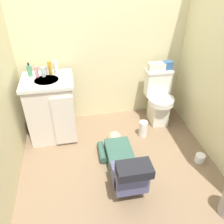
{
  "coord_description": "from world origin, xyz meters",
  "views": [
    {
      "loc": [
        -0.42,
        -1.85,
        2.01
      ],
      "look_at": [
        0.0,
        0.44,
        0.45
      ],
      "focal_mm": 37.32,
      "sensor_mm": 36.0,
      "label": 1
    }
  ],
  "objects_px": {
    "tissue_box": "(157,67)",
    "paper_towel_roll": "(143,129)",
    "faucet": "(46,70)",
    "vanity_cabinet": "(52,108)",
    "bottle_clear": "(43,72)",
    "bottle_pink": "(37,72)",
    "toilet_paper_roll": "(200,158)",
    "toilet": "(159,98)",
    "soap_dispenser": "(30,71)",
    "toiletry_bag": "(167,65)",
    "person_plumber": "(123,164)",
    "bottle_white": "(56,68)",
    "bottle_amber": "(50,68)"
  },
  "relations": [
    {
      "from": "person_plumber",
      "to": "vanity_cabinet",
      "type": "bearing_deg",
      "value": 130.52
    },
    {
      "from": "faucet",
      "to": "bottle_pink",
      "type": "bearing_deg",
      "value": -147.62
    },
    {
      "from": "tissue_box",
      "to": "soap_dispenser",
      "type": "distance_m",
      "value": 1.6
    },
    {
      "from": "vanity_cabinet",
      "to": "tissue_box",
      "type": "distance_m",
      "value": 1.46
    },
    {
      "from": "soap_dispenser",
      "to": "bottle_pink",
      "type": "relative_size",
      "value": 1.27
    },
    {
      "from": "bottle_clear",
      "to": "toilet_paper_roll",
      "type": "relative_size",
      "value": 1.05
    },
    {
      "from": "bottle_amber",
      "to": "bottle_clear",
      "type": "bearing_deg",
      "value": -151.11
    },
    {
      "from": "soap_dispenser",
      "to": "paper_towel_roll",
      "type": "relative_size",
      "value": 0.75
    },
    {
      "from": "toilet",
      "to": "paper_towel_roll",
      "type": "bearing_deg",
      "value": -133.2
    },
    {
      "from": "bottle_amber",
      "to": "person_plumber",
      "type": "bearing_deg",
      "value": -54.99
    },
    {
      "from": "bottle_white",
      "to": "bottle_amber",
      "type": "bearing_deg",
      "value": -177.85
    },
    {
      "from": "toilet",
      "to": "bottle_white",
      "type": "height_order",
      "value": "bottle_white"
    },
    {
      "from": "toilet",
      "to": "bottle_pink",
      "type": "xyz_separation_m",
      "value": [
        -1.56,
        0.0,
        0.52
      ]
    },
    {
      "from": "toilet",
      "to": "bottle_white",
      "type": "bearing_deg",
      "value": 177.6
    },
    {
      "from": "person_plumber",
      "to": "bottle_pink",
      "type": "bearing_deg",
      "value": 132.02
    },
    {
      "from": "soap_dispenser",
      "to": "bottle_clear",
      "type": "distance_m",
      "value": 0.16
    },
    {
      "from": "toilet",
      "to": "faucet",
      "type": "distance_m",
      "value": 1.54
    },
    {
      "from": "tissue_box",
      "to": "vanity_cabinet",
      "type": "bearing_deg",
      "value": -173.27
    },
    {
      "from": "toilet",
      "to": "bottle_pink",
      "type": "height_order",
      "value": "bottle_pink"
    },
    {
      "from": "tissue_box",
      "to": "paper_towel_roll",
      "type": "bearing_deg",
      "value": -121.88
    },
    {
      "from": "paper_towel_roll",
      "to": "tissue_box",
      "type": "bearing_deg",
      "value": 58.12
    },
    {
      "from": "bottle_clear",
      "to": "vanity_cabinet",
      "type": "bearing_deg",
      "value": -66.35
    },
    {
      "from": "toilet_paper_roll",
      "to": "faucet",
      "type": "bearing_deg",
      "value": 149.67
    },
    {
      "from": "vanity_cabinet",
      "to": "soap_dispenser",
      "type": "distance_m",
      "value": 0.52
    },
    {
      "from": "vanity_cabinet",
      "to": "bottle_clear",
      "type": "relative_size",
      "value": 7.08
    },
    {
      "from": "vanity_cabinet",
      "to": "bottle_white",
      "type": "distance_m",
      "value": 0.51
    },
    {
      "from": "toilet",
      "to": "soap_dispenser",
      "type": "height_order",
      "value": "soap_dispenser"
    },
    {
      "from": "person_plumber",
      "to": "bottle_white",
      "type": "relative_size",
      "value": 6.77
    },
    {
      "from": "bottle_amber",
      "to": "toilet_paper_roll",
      "type": "height_order",
      "value": "bottle_amber"
    },
    {
      "from": "toilet",
      "to": "toiletry_bag",
      "type": "height_order",
      "value": "toiletry_bag"
    },
    {
      "from": "faucet",
      "to": "toilet_paper_roll",
      "type": "distance_m",
      "value": 2.1
    },
    {
      "from": "toiletry_bag",
      "to": "bottle_clear",
      "type": "xyz_separation_m",
      "value": [
        -1.59,
        -0.08,
        0.07
      ]
    },
    {
      "from": "toilet_paper_roll",
      "to": "toilet",
      "type": "bearing_deg",
      "value": 103.37
    },
    {
      "from": "bottle_amber",
      "to": "bottle_white",
      "type": "distance_m",
      "value": 0.07
    },
    {
      "from": "toilet",
      "to": "bottle_pink",
      "type": "bearing_deg",
      "value": 179.88
    },
    {
      "from": "tissue_box",
      "to": "bottle_clear",
      "type": "xyz_separation_m",
      "value": [
        -1.44,
        -0.08,
        0.08
      ]
    },
    {
      "from": "vanity_cabinet",
      "to": "person_plumber",
      "type": "relative_size",
      "value": 0.77
    },
    {
      "from": "tissue_box",
      "to": "soap_dispenser",
      "type": "relative_size",
      "value": 1.33
    },
    {
      "from": "toilet_paper_roll",
      "to": "bottle_clear",
      "type": "bearing_deg",
      "value": 151.76
    },
    {
      "from": "soap_dispenser",
      "to": "bottle_amber",
      "type": "bearing_deg",
      "value": 0.56
    },
    {
      "from": "person_plumber",
      "to": "bottle_amber",
      "type": "xyz_separation_m",
      "value": [
        -0.69,
        0.99,
        0.73
      ]
    },
    {
      "from": "tissue_box",
      "to": "bottle_pink",
      "type": "bearing_deg",
      "value": -176.7
    },
    {
      "from": "toilet",
      "to": "paper_towel_roll",
      "type": "relative_size",
      "value": 3.4
    },
    {
      "from": "vanity_cabinet",
      "to": "bottle_pink",
      "type": "distance_m",
      "value": 0.49
    },
    {
      "from": "bottle_pink",
      "to": "toilet_paper_roll",
      "type": "bearing_deg",
      "value": -27.09
    },
    {
      "from": "vanity_cabinet",
      "to": "toiletry_bag",
      "type": "relative_size",
      "value": 6.61
    },
    {
      "from": "toilet",
      "to": "bottle_amber",
      "type": "height_order",
      "value": "bottle_amber"
    },
    {
      "from": "paper_towel_roll",
      "to": "faucet",
      "type": "bearing_deg",
      "value": 161.25
    },
    {
      "from": "bottle_white",
      "to": "faucet",
      "type": "bearing_deg",
      "value": 172.55
    },
    {
      "from": "toilet",
      "to": "toiletry_bag",
      "type": "distance_m",
      "value": 0.46
    }
  ]
}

